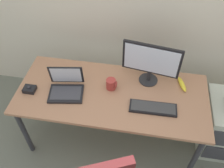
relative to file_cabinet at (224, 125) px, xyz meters
The scene contains 9 objects.
ground_plane 1.19m from the file_cabinet, behind, with size 8.00×8.00×0.00m, color slate.
desk 1.19m from the file_cabinet, behind, with size 1.76×0.77×0.72m.
file_cabinet is the anchor object (origin of this frame).
monitor_main 1.05m from the file_cabinet, behind, with size 0.52×0.18×0.42m.
keyboard 0.90m from the file_cabinet, 162.93° to the right, with size 0.41×0.14×0.03m.
laptop 1.63m from the file_cabinet, behind, with size 0.35×0.30×0.24m.
trackball_mouse 1.95m from the file_cabinet, behind, with size 0.11×0.09×0.07m.
coffee_mug 1.24m from the file_cabinet, behind, with size 0.10×0.09×0.11m.
banana 0.66m from the file_cabinet, 170.00° to the left, with size 0.19×0.04×0.04m, color yellow.
Camera 1 is at (0.25, -1.46, 2.42)m, focal length 39.08 mm.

